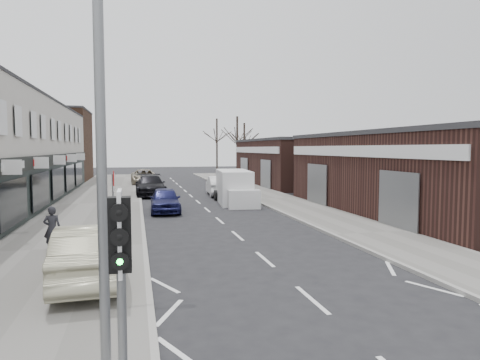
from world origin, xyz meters
TOP-DOWN VIEW (x-y plane):
  - ground at (0.00, 0.00)m, footprint 160.00×160.00m
  - pavement_left at (-6.75, 22.00)m, footprint 5.50×64.00m
  - pavement_right at (5.75, 22.00)m, footprint 3.50×64.00m
  - brick_block_far at (-13.50, 45.00)m, footprint 8.00×10.00m
  - right_unit_near at (12.50, 14.00)m, footprint 10.00×18.00m
  - right_unit_far at (12.50, 34.00)m, footprint 10.00×16.00m
  - tree_far_a at (9.00, 48.00)m, footprint 3.60×3.60m
  - tree_far_b at (11.50, 54.00)m, footprint 3.60×3.60m
  - tree_far_c at (8.50, 60.00)m, footprint 3.60×3.60m
  - traffic_light at (-4.40, -2.02)m, footprint 0.28×0.60m
  - street_lamp at (-4.53, -0.80)m, footprint 2.23×0.22m
  - warning_sign at (-5.16, 12.00)m, footprint 0.12×0.80m
  - white_van at (2.31, 20.58)m, footprint 2.51×5.96m
  - sedan_on_pavement at (-5.45, 4.48)m, footprint 1.88×4.86m
  - pedestrian at (-7.11, 8.44)m, footprint 0.60×0.40m
  - parked_car_left_a at (-2.55, 17.69)m, footprint 1.86×4.31m
  - parked_car_left_b at (-3.10, 26.91)m, footprint 2.34×5.63m
  - parked_car_left_c at (-3.40, 37.83)m, footprint 2.72×5.64m
  - parked_car_right_a at (2.20, 25.79)m, footprint 1.97×4.80m
  - parked_car_right_b at (3.50, 27.87)m, footprint 2.21×4.80m

SIDE VIEW (x-z plane):
  - ground at x=0.00m, z-range 0.00..0.00m
  - tree_far_a at x=9.00m, z-range -4.00..4.00m
  - tree_far_b at x=11.50m, z-range -3.75..3.75m
  - tree_far_c at x=8.50m, z-range -4.25..4.25m
  - pavement_left at x=-6.75m, z-range 0.00..0.12m
  - pavement_right at x=5.75m, z-range 0.00..0.12m
  - parked_car_left_a at x=-2.55m, z-range 0.00..1.45m
  - parked_car_right_a at x=2.20m, z-range 0.00..1.55m
  - parked_car_left_c at x=-3.40m, z-range 0.00..1.55m
  - parked_car_right_b at x=3.50m, z-range 0.00..1.59m
  - parked_car_left_b at x=-3.10m, z-range 0.00..1.63m
  - sedan_on_pavement at x=-5.45m, z-range 0.12..1.70m
  - pedestrian at x=-7.11m, z-range 0.12..1.72m
  - white_van at x=2.31m, z-range -0.06..2.19m
  - warning_sign at x=-5.16m, z-range 0.85..3.55m
  - right_unit_near at x=12.50m, z-range 0.00..4.50m
  - right_unit_far at x=12.50m, z-range 0.00..4.50m
  - traffic_light at x=-4.40m, z-range 0.86..3.96m
  - brick_block_far at x=-13.50m, z-range 0.00..8.00m
  - street_lamp at x=-4.53m, z-range 0.62..8.62m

